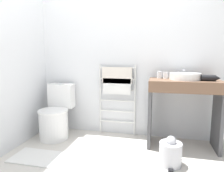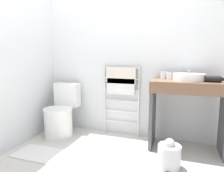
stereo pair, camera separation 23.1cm
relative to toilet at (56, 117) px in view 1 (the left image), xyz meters
name	(u,v)px [view 1 (the left image)]	position (x,y,z in m)	size (l,w,h in m)	color
wall_back	(125,54)	(0.93, 0.40, 0.89)	(2.76, 0.12, 2.37)	silver
wall_side	(13,54)	(-0.39, -0.30, 0.89)	(0.12, 1.91, 2.37)	silver
toilet	(56,117)	(0.00, 0.00, 0.00)	(0.41, 0.55, 0.76)	white
towel_radiator	(117,85)	(0.83, 0.29, 0.44)	(0.55, 0.06, 1.04)	white
vanity_counter	(183,103)	(1.73, 0.07, 0.28)	(0.86, 0.47, 0.87)	brown
sink_basin	(185,76)	(1.74, 0.10, 0.61)	(0.38, 0.38, 0.08)	white
faucet	(184,72)	(1.74, 0.27, 0.65)	(0.02, 0.10, 0.12)	silver
cup_near_wall	(160,75)	(1.43, 0.21, 0.61)	(0.07, 0.07, 0.09)	white
cup_near_edge	(165,75)	(1.50, 0.18, 0.61)	(0.06, 0.06, 0.08)	white
hair_dryer	(209,78)	(2.00, 0.02, 0.60)	(0.21, 0.16, 0.07)	black
trash_bin	(170,153)	(1.57, -0.42, -0.17)	(0.24, 0.27, 0.32)	#B7B7BC
bath_mat	(37,157)	(0.08, -0.61, -0.29)	(0.56, 0.36, 0.01)	silver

